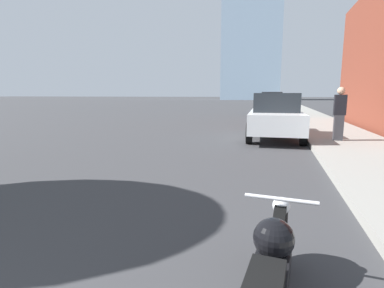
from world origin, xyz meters
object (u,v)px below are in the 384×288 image
parked_car_white (275,116)px  parked_car_green (273,101)px  parked_car_black (271,104)px  pedestrian (339,113)px  motorcycle (268,287)px

parked_car_white → parked_car_green: bearing=88.7°
parked_car_black → pedestrian: 14.59m
parked_car_white → pedestrian: (2.02, -0.89, 0.19)m
parked_car_white → pedestrian: 2.22m
parked_car_black → parked_car_green: bearing=88.8°
parked_car_black → parked_car_green: size_ratio=1.14×
motorcycle → parked_car_green: bearing=96.1°
motorcycle → parked_car_green: size_ratio=0.59×
parked_car_black → parked_car_green: 12.67m
parked_car_white → parked_car_green: 26.19m
parked_car_black → pedestrian: bearing=-81.9°
parked_car_white → parked_car_black: parked_car_black is taller
parked_car_black → parked_car_green: (0.08, 12.67, -0.03)m
motorcycle → pedestrian: pedestrian is taller
parked_car_white → parked_car_black: 13.52m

